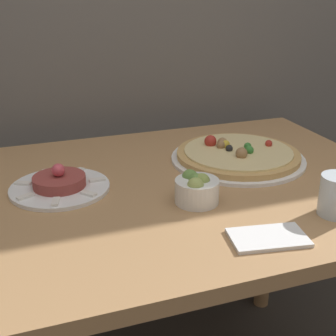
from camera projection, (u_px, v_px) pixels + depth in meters
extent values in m
cube|color=#AD7F51|center=(182.00, 188.00, 1.20)|extent=(1.14, 0.86, 0.03)
cylinder|color=#AD7F51|center=(268.00, 224.00, 1.83)|extent=(0.06, 0.06, 0.75)
cylinder|color=white|center=(238.00, 159.00, 1.33)|extent=(0.38, 0.38, 0.01)
cylinder|color=tan|center=(238.00, 155.00, 1.33)|extent=(0.35, 0.35, 0.02)
cylinder|color=beige|center=(238.00, 151.00, 1.32)|extent=(0.31, 0.31, 0.01)
sphere|color=#997047|center=(222.00, 143.00, 1.36)|extent=(0.03, 0.03, 0.03)
sphere|color=#997047|center=(221.00, 145.00, 1.34)|extent=(0.02, 0.02, 0.02)
sphere|color=black|center=(229.00, 148.00, 1.32)|extent=(0.02, 0.02, 0.02)
sphere|color=#997047|center=(242.00, 153.00, 1.27)|extent=(0.03, 0.03, 0.03)
sphere|color=#B22D23|center=(269.00, 144.00, 1.36)|extent=(0.02, 0.02, 0.02)
sphere|color=#387F33|center=(248.00, 146.00, 1.34)|extent=(0.02, 0.02, 0.02)
sphere|color=#B22D23|center=(210.00, 141.00, 1.36)|extent=(0.04, 0.04, 0.04)
sphere|color=gold|center=(225.00, 144.00, 1.35)|extent=(0.02, 0.02, 0.02)
sphere|color=#387F33|center=(249.00, 150.00, 1.30)|extent=(0.02, 0.02, 0.02)
cylinder|color=white|center=(60.00, 188.00, 1.15)|extent=(0.24, 0.24, 0.01)
cylinder|color=#933D38|center=(59.00, 181.00, 1.14)|extent=(0.13, 0.13, 0.03)
sphere|color=#DB4C5B|center=(58.00, 170.00, 1.13)|extent=(0.03, 0.03, 0.03)
cube|color=white|center=(97.00, 180.00, 1.17)|extent=(0.04, 0.02, 0.01)
cube|color=white|center=(78.00, 171.00, 1.23)|extent=(0.04, 0.04, 0.01)
cube|color=white|center=(47.00, 172.00, 1.22)|extent=(0.02, 0.04, 0.01)
cube|color=white|center=(23.00, 183.00, 1.15)|extent=(0.04, 0.03, 0.01)
cube|color=white|center=(25.00, 197.00, 1.08)|extent=(0.04, 0.03, 0.01)
cube|color=white|center=(56.00, 202.00, 1.06)|extent=(0.02, 0.04, 0.01)
cube|color=white|center=(89.00, 193.00, 1.10)|extent=(0.04, 0.04, 0.01)
cylinder|color=white|center=(197.00, 191.00, 1.08)|extent=(0.10, 0.10, 0.06)
sphere|color=#8EA34C|center=(202.00, 181.00, 1.07)|extent=(0.04, 0.04, 0.04)
sphere|color=#A3B25B|center=(196.00, 183.00, 1.06)|extent=(0.03, 0.03, 0.03)
sphere|color=#A3B25B|center=(196.00, 186.00, 1.04)|extent=(0.04, 0.04, 0.04)
sphere|color=#668E42|center=(196.00, 181.00, 1.07)|extent=(0.04, 0.04, 0.04)
sphere|color=#668E42|center=(190.00, 177.00, 1.09)|extent=(0.04, 0.04, 0.04)
cube|color=white|center=(268.00, 238.00, 0.93)|extent=(0.17, 0.12, 0.01)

